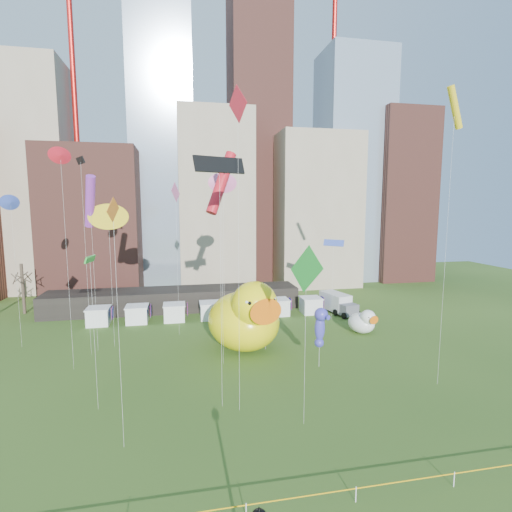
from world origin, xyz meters
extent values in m
cube|color=gray|center=(-30.00, 62.00, 21.00)|extent=(14.00, 12.00, 42.00)
cube|color=brown|center=(-18.00, 56.00, 13.00)|extent=(16.00, 14.00, 26.00)
cube|color=#8C9EB2|center=(-6.00, 64.00, 27.50)|extent=(12.00, 12.00, 55.00)
cube|color=gray|center=(4.00, 60.00, 17.00)|extent=(14.00, 14.00, 34.00)
cube|color=brown|center=(14.00, 66.00, 34.00)|extent=(12.00, 12.00, 68.00)
cube|color=gray|center=(24.00, 58.00, 15.00)|extent=(16.00, 14.00, 30.00)
cube|color=#8C9EB2|center=(34.00, 62.00, 24.00)|extent=(14.00, 12.00, 48.00)
cube|color=brown|center=(44.00, 60.00, 18.00)|extent=(12.00, 12.00, 36.00)
cylinder|color=red|center=(-22.00, 64.00, 38.00)|extent=(1.00, 1.00, 76.00)
cylinder|color=red|center=(30.00, 64.00, 38.00)|extent=(1.00, 1.00, 76.00)
cube|color=black|center=(-4.00, 42.00, 1.60)|extent=(38.00, 6.00, 3.20)
cube|color=white|center=(-14.00, 36.00, 1.10)|extent=(2.80, 2.80, 2.20)
cube|color=red|center=(-12.20, 36.00, 1.60)|extent=(0.08, 1.40, 1.60)
cube|color=white|center=(-9.00, 36.00, 1.10)|extent=(2.80, 2.80, 2.20)
cube|color=red|center=(-7.20, 36.00, 1.60)|extent=(0.08, 1.40, 1.60)
cube|color=white|center=(-4.00, 36.00, 1.10)|extent=(2.80, 2.80, 2.20)
cube|color=red|center=(-2.20, 36.00, 1.60)|extent=(0.08, 1.40, 1.60)
cube|color=white|center=(1.00, 36.00, 1.10)|extent=(2.80, 2.80, 2.20)
cube|color=red|center=(2.80, 36.00, 1.60)|extent=(0.08, 1.40, 1.60)
cube|color=white|center=(6.00, 36.00, 1.10)|extent=(2.80, 2.80, 2.20)
cube|color=red|center=(7.80, 36.00, 1.60)|extent=(0.08, 1.40, 1.60)
cube|color=white|center=(11.00, 36.00, 1.10)|extent=(2.80, 2.80, 2.20)
cube|color=red|center=(12.80, 36.00, 1.60)|extent=(0.08, 1.40, 1.60)
cube|color=white|center=(16.00, 36.00, 1.10)|extent=(2.80, 2.80, 2.20)
cube|color=red|center=(17.80, 36.00, 1.60)|extent=(0.08, 1.40, 1.60)
cylinder|color=#382B21|center=(-26.00, 44.00, 3.75)|extent=(0.44, 0.44, 7.50)
cylinder|color=white|center=(0.00, 0.00, 0.45)|extent=(0.06, 0.06, 0.90)
cylinder|color=white|center=(6.00, 0.00, 0.45)|extent=(0.06, 0.06, 0.90)
cylinder|color=white|center=(12.00, 0.00, 0.45)|extent=(0.06, 0.06, 0.90)
cube|color=#DCA20B|center=(0.00, 0.00, 0.80)|extent=(50.00, 0.02, 0.07)
ellipsoid|color=#FFEA0D|center=(3.75, 23.58, 3.20)|extent=(9.77, 10.74, 6.39)
ellipsoid|color=#FFEA0D|center=(2.86, 27.00, 3.03)|extent=(2.47, 2.13, 2.59)
sphere|color=#FFEA0D|center=(4.47, 20.81, 5.77)|extent=(5.86, 5.86, 4.81)
cone|color=orange|center=(4.98, 18.83, 5.61)|extent=(3.10, 2.76, 2.64)
sphere|color=white|center=(3.52, 19.20, 6.41)|extent=(0.87, 0.87, 0.87)
sphere|color=white|center=(6.08, 19.86, 6.41)|extent=(0.87, 0.87, 0.87)
sphere|color=black|center=(3.62, 18.80, 6.41)|extent=(0.43, 0.43, 0.43)
sphere|color=black|center=(6.18, 19.47, 6.41)|extent=(0.43, 0.43, 0.43)
ellipsoid|color=white|center=(19.23, 26.09, 1.26)|extent=(3.93, 4.28, 2.51)
ellipsoid|color=white|center=(18.84, 27.42, 1.19)|extent=(0.98, 0.86, 1.02)
sphere|color=white|center=(19.55, 25.01, 2.27)|extent=(2.35, 2.35, 1.89)
cone|color=orange|center=(19.78, 24.24, 2.20)|extent=(1.24, 1.11, 1.04)
sphere|color=white|center=(19.20, 24.36, 2.52)|extent=(0.34, 0.34, 0.34)
sphere|color=white|center=(20.20, 24.66, 2.52)|extent=(0.34, 0.34, 0.34)
sphere|color=black|center=(19.25, 24.21, 2.52)|extent=(0.17, 0.17, 0.17)
sphere|color=black|center=(20.24, 24.50, 2.52)|extent=(0.17, 0.17, 0.17)
cylinder|color=silver|center=(6.11, 22.79, 2.38)|extent=(0.03, 0.03, 4.77)
ellipsoid|color=green|center=(6.11, 22.79, 4.77)|extent=(1.33, 1.17, 2.90)
sphere|color=green|center=(6.11, 22.64, 6.32)|extent=(1.78, 1.78, 1.48)
cone|color=green|center=(6.11, 21.98, 6.25)|extent=(0.72, 1.02, 0.52)
sphere|color=green|center=(6.11, 22.84, 3.11)|extent=(1.03, 1.03, 1.03)
cylinder|color=silver|center=(10.31, 17.17, 1.99)|extent=(0.03, 0.03, 3.99)
ellipsoid|color=#3D3AB0|center=(10.31, 17.17, 3.99)|extent=(1.27, 1.17, 2.62)
sphere|color=#3D3AB0|center=(10.31, 17.02, 5.39)|extent=(1.74, 1.74, 1.34)
cone|color=#3D3AB0|center=(10.31, 16.42, 5.32)|extent=(0.75, 0.95, 0.47)
sphere|color=#3D3AB0|center=(10.31, 17.22, 2.48)|extent=(0.94, 0.94, 0.94)
cone|color=black|center=(-0.50, -5.68, 5.44)|extent=(0.21, 0.21, 0.26)
cube|color=silver|center=(19.92, 36.11, 1.57)|extent=(3.56, 5.50, 2.53)
cube|color=#595960|center=(20.69, 32.96, 1.06)|extent=(2.70, 2.33, 1.62)
cylinder|color=black|center=(19.12, 34.04, 0.46)|extent=(0.46, 0.95, 0.91)
cylinder|color=black|center=(21.59, 34.64, 0.46)|extent=(0.46, 0.95, 0.91)
cylinder|color=black|center=(18.31, 37.39, 0.46)|extent=(0.46, 0.95, 0.91)
cylinder|color=black|center=(20.77, 37.99, 0.46)|extent=(0.46, 0.95, 0.91)
cylinder|color=silver|center=(1.03, 19.68, 9.04)|extent=(0.02, 0.02, 18.08)
cylinder|color=red|center=(1.03, 19.68, 18.08)|extent=(3.53, 2.95, 6.13)
cylinder|color=silver|center=(-3.36, 29.69, 8.77)|extent=(0.02, 0.02, 17.55)
cube|color=pink|center=(-3.36, 29.69, 17.55)|extent=(0.98, 2.17, 2.36)
cylinder|color=silver|center=(-12.68, 25.10, 10.24)|extent=(0.02, 0.02, 20.48)
cube|color=black|center=(-12.68, 25.10, 20.48)|extent=(1.38, 2.25, 0.73)
cylinder|color=silver|center=(-9.62, 12.87, 5.97)|extent=(0.02, 0.02, 11.93)
cube|color=green|center=(-9.62, 12.87, 11.93)|extent=(0.55, 1.63, 0.51)
cylinder|color=silver|center=(19.47, 11.58, 11.96)|extent=(0.02, 0.02, 23.92)
cylinder|color=yellow|center=(19.47, 11.58, 23.92)|extent=(2.10, 1.21, 3.44)
cylinder|color=silver|center=(-20.95, 29.00, 8.15)|extent=(0.02, 0.02, 16.30)
cone|color=blue|center=(-20.95, 29.00, 16.30)|extent=(1.00, 1.57, 1.68)
cylinder|color=silver|center=(-6.95, 7.49, 7.83)|extent=(0.02, 0.02, 15.65)
cube|color=orange|center=(-6.95, 7.49, 15.65)|extent=(0.52, 1.46, 1.54)
cylinder|color=silver|center=(-12.20, 26.13, 8.18)|extent=(0.02, 0.02, 16.36)
cylinder|color=purple|center=(-12.20, 26.13, 16.36)|extent=(2.07, 3.39, 5.57)
cylinder|color=silver|center=(-13.50, 21.27, 10.24)|extent=(0.02, 0.02, 20.49)
cone|color=red|center=(-13.50, 21.27, 20.49)|extent=(1.16, 1.31, 1.56)
cylinder|color=silver|center=(1.82, 25.24, 9.21)|extent=(0.02, 0.02, 18.43)
cone|color=pink|center=(1.82, 25.24, 18.43)|extent=(2.23, 0.79, 2.23)
cylinder|color=silver|center=(0.02, 11.45, 9.45)|extent=(0.02, 0.02, 18.90)
cube|color=black|center=(0.02, 11.45, 18.90)|extent=(3.96, 1.91, 1.22)
cylinder|color=silver|center=(5.62, 7.76, 5.76)|extent=(0.02, 0.02, 11.52)
cube|color=green|center=(5.62, 7.76, 11.52)|extent=(1.34, 3.15, 3.41)
cylinder|color=silver|center=(-10.58, 26.96, 7.38)|extent=(0.02, 0.02, 14.75)
cone|color=yellow|center=(-10.58, 26.96, 14.75)|extent=(2.82, 1.10, 2.82)
cylinder|color=silver|center=(17.64, 31.81, 5.46)|extent=(0.02, 0.02, 10.92)
cube|color=blue|center=(17.64, 31.81, 10.92)|extent=(2.34, 2.34, 0.89)
cylinder|color=silver|center=(1.30, 10.61, 11.54)|extent=(0.02, 0.02, 23.07)
cube|color=red|center=(1.30, 10.61, 23.07)|extent=(0.93, 2.62, 2.76)
camera|label=1|loc=(-2.94, -17.49, 15.83)|focal=27.00mm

